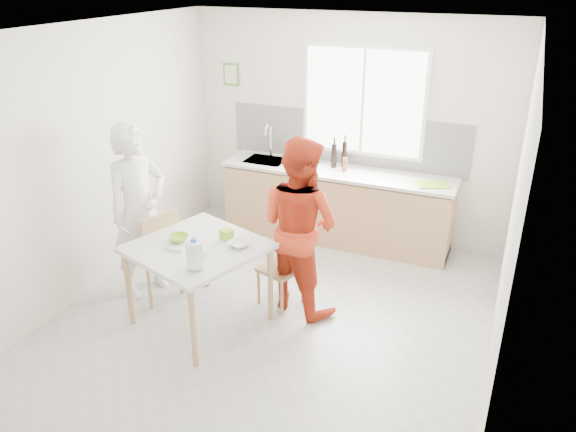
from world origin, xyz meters
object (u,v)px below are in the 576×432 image
object	(u,v)px
bowl_white	(239,244)
person_white	(139,211)
dining_table	(198,254)
wine_bottle_b	(334,155)
person_red	(300,226)
milk_jug	(195,254)
bowl_green	(179,238)
chair_left	(155,251)
chair_far	(285,262)
wine_bottle_a	(344,154)

from	to	relation	value
bowl_white	person_white	bearing A→B (deg)	173.00
dining_table	wine_bottle_b	xyz separation A→B (m)	(0.54, 2.30, 0.33)
bowl_white	wine_bottle_b	size ratio (longest dim) A/B	0.65
person_white	person_red	bearing A→B (deg)	-58.41
dining_table	milk_jug	bearing A→B (deg)	-59.53
dining_table	bowl_green	bearing A→B (deg)	175.23
chair_left	chair_far	bearing A→B (deg)	128.31
bowl_white	wine_bottle_b	distance (m)	2.18
person_red	bowl_white	xyz separation A→B (m)	(-0.39, -0.51, -0.03)
wine_bottle_a	chair_left	bearing A→B (deg)	-120.88
milk_jug	wine_bottle_b	distance (m)	2.69
bowl_green	wine_bottle_b	size ratio (longest dim) A/B	0.61
chair_far	person_white	world-z (taller)	person_white
bowl_green	milk_jug	bearing A→B (deg)	-42.40
chair_far	wine_bottle_a	distance (m)	1.83
milk_jug	wine_bottle_b	world-z (taller)	wine_bottle_b
person_white	person_red	world-z (taller)	person_white
chair_left	dining_table	bearing A→B (deg)	90.00
person_red	chair_far	bearing A→B (deg)	17.66
dining_table	milk_jug	world-z (taller)	milk_jug
chair_left	chair_far	xyz separation A→B (m)	(1.23, 0.44, -0.09)
bowl_green	milk_jug	xyz separation A→B (m)	(0.42, -0.39, 0.11)
chair_far	bowl_green	size ratio (longest dim) A/B	4.44
chair_far	milk_jug	distance (m)	1.21
person_white	wine_bottle_a	distance (m)	2.57
milk_jug	bowl_white	bearing A→B (deg)	92.57
bowl_white	wine_bottle_a	xyz separation A→B (m)	(0.28, 2.23, 0.23)
dining_table	chair_far	world-z (taller)	dining_table
person_red	bowl_green	size ratio (longest dim) A/B	9.72
person_red	bowl_white	world-z (taller)	person_red
bowl_green	person_red	bearing A→B (deg)	33.55
dining_table	wine_bottle_a	size ratio (longest dim) A/B	4.25
person_white	bowl_white	world-z (taller)	person_white
dining_table	chair_left	bearing A→B (deg)	161.19
milk_jug	chair_far	bearing A→B (deg)	88.62
wine_bottle_a	wine_bottle_b	bearing A→B (deg)	-146.78
wine_bottle_b	person_red	bearing A→B (deg)	-82.59
chair_far	bowl_white	xyz separation A→B (m)	(-0.23, -0.51, 0.40)
wine_bottle_a	wine_bottle_b	distance (m)	0.13
chair_far	bowl_white	bearing A→B (deg)	-95.09
chair_far	milk_jug	xyz separation A→B (m)	(-0.38, -1.02, 0.52)
chair_far	milk_jug	world-z (taller)	milk_jug
person_white	bowl_white	bearing A→B (deg)	-78.19
person_red	bowl_white	distance (m)	0.64
person_white	bowl_green	size ratio (longest dim) A/B	9.97
chair_left	milk_jug	world-z (taller)	milk_jug
person_red	milk_jug	xyz separation A→B (m)	(-0.53, -1.02, 0.08)
bowl_green	bowl_white	distance (m)	0.58
dining_table	wine_bottle_b	bearing A→B (deg)	76.84
dining_table	chair_far	size ratio (longest dim) A/B	1.69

